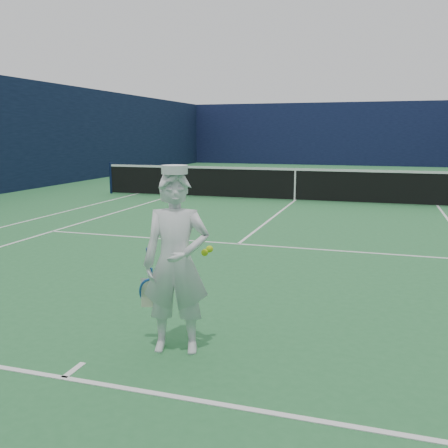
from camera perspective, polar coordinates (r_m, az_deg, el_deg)
ground at (r=15.59m, az=8.07°, el=2.64°), size 80.00×80.00×0.00m
court_markings at (r=15.59m, az=8.07°, el=2.65°), size 11.03×23.83×0.01m
windscreen_fence at (r=15.46m, az=8.26°, el=10.01°), size 20.12×36.12×4.00m
tennis_net at (r=15.53m, az=8.12°, el=4.67°), size 12.88×0.09×1.07m
tennis_player at (r=4.72m, az=-5.50°, el=-4.43°), size 0.83×0.55×1.78m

